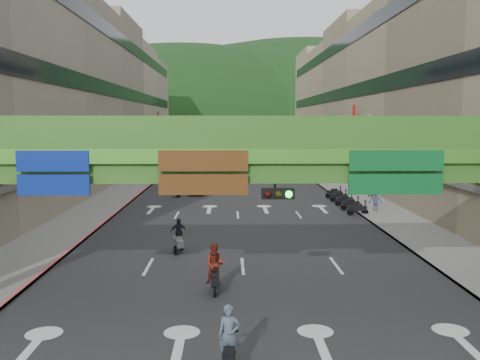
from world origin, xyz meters
TOP-DOWN VIEW (x-y plane):
  - road_slab at (0.00, 50.00)m, footprint 18.00×140.00m
  - sidewalk_left at (-11.00, 50.00)m, footprint 4.00×140.00m
  - sidewalk_right at (11.00, 50.00)m, footprint 4.00×140.00m
  - curb_left at (-9.10, 50.00)m, footprint 0.20×140.00m
  - curb_right at (9.10, 50.00)m, footprint 0.20×140.00m
  - building_row_left at (-18.93, 50.00)m, footprint 12.80×95.00m
  - building_row_right at (18.93, 50.00)m, footprint 12.80×95.00m
  - overpass_near at (0.93, 5.38)m, footprint 28.00×12.27m
  - overpass_far at (0.00, 65.00)m, footprint 28.00×2.20m
  - hill_left at (-15.00, 160.00)m, footprint 168.00×140.00m
  - hill_right at (25.00, 180.00)m, footprint 208.00×176.00m
  - bunting_string at (0.00, 30.00)m, footprint 26.00×0.36m
  - scooter_rider_near at (-0.65, 1.00)m, footprint 0.60×1.60m
  - scooter_rider_mid at (-1.20, 8.13)m, footprint 0.82×1.60m
  - scooter_rider_left at (-3.31, 14.82)m, footprint 0.93×1.58m
  - scooter_rider_far at (-5.35, 35.79)m, footprint 1.02×1.57m
  - parked_scooter_row at (8.80, 30.00)m, footprint 1.60×9.35m
  - car_silver at (-3.44, 37.84)m, footprint 2.12×4.54m
  - car_yellow at (3.39, 71.95)m, footprint 2.00×4.56m
  - pedestrian_dark at (12.15, 34.62)m, footprint 1.16×0.95m
  - pedestrian_blue at (10.47, 26.94)m, footprint 0.85×0.70m

SIDE VIEW (x-z plane):
  - hill_left at x=-15.00m, z-range -56.00..56.00m
  - hill_right at x=25.00m, z-range -64.00..64.00m
  - road_slab at x=0.00m, z-range 0.00..0.02m
  - sidewalk_left at x=-11.00m, z-range 0.00..0.15m
  - sidewalk_right at x=11.00m, z-range 0.00..0.15m
  - curb_left at x=-9.10m, z-range 0.00..0.18m
  - curb_right at x=9.10m, z-range 0.00..0.18m
  - parked_scooter_row at x=8.80m, z-range -0.02..1.06m
  - car_silver at x=-3.44m, z-range 0.00..1.44m
  - car_yellow at x=3.39m, z-range 0.00..1.53m
  - pedestrian_blue at x=10.47m, z-range 0.00..1.56m
  - scooter_rider_left at x=-3.31m, z-range -0.02..1.82m
  - scooter_rider_near at x=-0.65m, z-range -0.07..1.91m
  - pedestrian_dark at x=12.15m, z-range 0.00..1.84m
  - scooter_rider_mid at x=-1.20m, z-range 0.03..2.04m
  - scooter_rider_far at x=-5.35m, z-range 0.03..2.23m
  - overpass_near at x=0.93m, z-range 1.66..8.76m
  - overpass_far at x=0.00m, z-range 1.85..8.95m
  - bunting_string at x=0.00m, z-range 5.73..6.19m
  - building_row_left at x=-18.93m, z-range -0.04..18.96m
  - building_row_right at x=18.93m, z-range -0.04..18.96m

